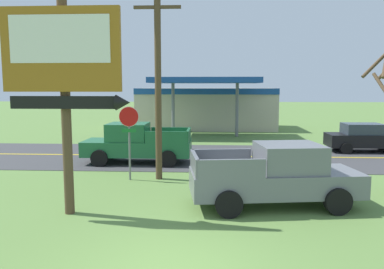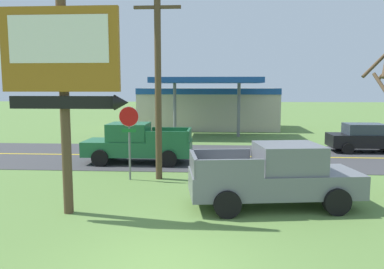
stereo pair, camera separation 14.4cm
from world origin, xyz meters
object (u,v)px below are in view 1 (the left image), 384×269
Objects in this scene: utility_pole at (158,71)px; stop_sign at (129,130)px; motel_sign at (65,69)px; pickup_green_on_road at (136,144)px; gas_station at (206,107)px; car_black_near_lane at (364,138)px; pickup_grey_parked_on_lawn at (276,176)px.

stop_sign is at bearing -167.91° from utility_pole.
motel_sign reaches higher than stop_sign.
utility_pole is at bearing 12.09° from stop_sign.
pickup_green_on_road is at bearing 116.13° from utility_pole.
stop_sign is 0.25× the size of gas_station.
car_black_near_lane is (11.96, 7.46, -1.20)m from stop_sign.
stop_sign is 2.60m from utility_pole.
motel_sign is at bearing -168.77° from pickup_grey_parked_on_lawn.
stop_sign is 0.54× the size of pickup_grey_parked_on_lawn.
motel_sign is at bearing -98.25° from gas_station.
motel_sign is at bearing -137.27° from car_black_near_lane.
utility_pole is 13.47m from car_black_near_lane.
utility_pole reaches higher than pickup_grey_parked_on_lawn.
utility_pole is (1.96, 4.59, 0.12)m from motel_sign.
pickup_grey_parked_on_lawn is 1.29× the size of car_black_near_lane.
motel_sign reaches higher than pickup_green_on_road.
gas_station is 2.21× the size of pickup_grey_parked_on_lawn.
pickup_grey_parked_on_lawn is at bearing -38.87° from utility_pole.
stop_sign reaches higher than pickup_grey_parked_on_lawn.
pickup_grey_parked_on_lawn is at bearing -83.32° from gas_station.
gas_station is (2.66, 19.63, -0.08)m from stop_sign.
motel_sign is 17.73m from car_black_near_lane.
pickup_grey_parked_on_lawn is (5.32, -3.13, -1.06)m from stop_sign.
stop_sign is 19.81m from gas_station.
car_black_near_lane is at bearing 33.70° from utility_pole.
motel_sign is 4.99m from utility_pole.
utility_pole is 6.35m from pickup_grey_parked_on_lawn.
stop_sign is (0.82, 4.35, -2.20)m from motel_sign.
motel_sign is 0.77× the size of utility_pole.
gas_station reaches higher than pickup_grey_parked_on_lawn.
gas_station is 15.36m from car_black_near_lane.
motel_sign is at bearing -113.13° from utility_pole.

